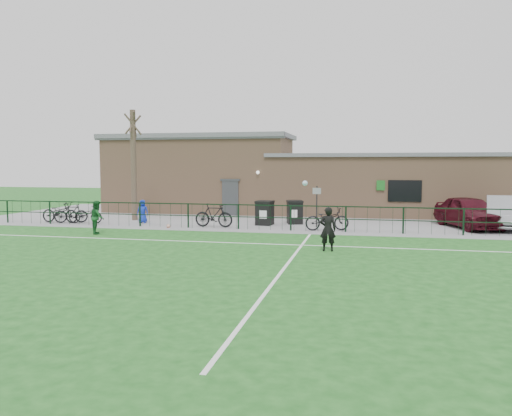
% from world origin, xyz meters
% --- Properties ---
extents(ground, '(90.00, 90.00, 0.00)m').
position_xyz_m(ground, '(0.00, 0.00, 0.00)').
color(ground, '#175019').
rests_on(ground, ground).
extents(paving_strip, '(34.00, 13.00, 0.02)m').
position_xyz_m(paving_strip, '(0.00, 13.50, 0.01)').
color(paving_strip, gray).
rests_on(paving_strip, ground).
extents(pitch_line_touch, '(28.00, 0.10, 0.01)m').
position_xyz_m(pitch_line_touch, '(0.00, 7.80, 0.00)').
color(pitch_line_touch, white).
rests_on(pitch_line_touch, ground).
extents(pitch_line_mid, '(28.00, 0.10, 0.01)m').
position_xyz_m(pitch_line_mid, '(0.00, 4.00, 0.00)').
color(pitch_line_mid, white).
rests_on(pitch_line_mid, ground).
extents(pitch_line_perp, '(0.10, 16.00, 0.01)m').
position_xyz_m(pitch_line_perp, '(2.00, 0.00, 0.00)').
color(pitch_line_perp, white).
rests_on(pitch_line_perp, ground).
extents(perimeter_fence, '(28.00, 0.10, 1.20)m').
position_xyz_m(perimeter_fence, '(0.00, 8.00, 0.60)').
color(perimeter_fence, black).
rests_on(perimeter_fence, ground).
extents(bare_tree, '(0.30, 0.30, 6.00)m').
position_xyz_m(bare_tree, '(-8.00, 10.50, 3.00)').
color(bare_tree, '#443529').
rests_on(bare_tree, ground).
extents(wheelie_bin_left, '(0.85, 0.93, 1.13)m').
position_xyz_m(wheelie_bin_left, '(-0.59, 9.82, 0.59)').
color(wheelie_bin_left, black).
rests_on(wheelie_bin_left, paving_strip).
extents(wheelie_bin_right, '(0.94, 1.00, 1.12)m').
position_xyz_m(wheelie_bin_right, '(0.82, 10.66, 0.58)').
color(wheelie_bin_right, black).
rests_on(wheelie_bin_right, paving_strip).
extents(sign_post, '(0.07, 0.07, 2.00)m').
position_xyz_m(sign_post, '(2.05, 9.56, 1.02)').
color(sign_post, black).
rests_on(sign_post, paving_strip).
extents(car_maroon, '(3.08, 4.87, 1.54)m').
position_xyz_m(car_maroon, '(9.24, 10.70, 0.79)').
color(car_maroon, '#420B16').
rests_on(car_maroon, paving_strip).
extents(car_silver, '(2.55, 4.92, 1.54)m').
position_xyz_m(car_silver, '(10.89, 10.93, 0.79)').
color(car_silver, '#9DA0A4').
rests_on(car_silver, paving_strip).
extents(bicycle_a, '(2.07, 0.74, 1.08)m').
position_xyz_m(bicycle_a, '(-11.28, 8.55, 0.56)').
color(bicycle_a, black).
rests_on(bicycle_a, paving_strip).
extents(bicycle_b, '(1.74, 1.10, 1.02)m').
position_xyz_m(bicycle_b, '(-10.68, 8.60, 0.53)').
color(bicycle_b, black).
rests_on(bicycle_b, paving_strip).
extents(bicycle_c, '(1.83, 0.85, 0.93)m').
position_xyz_m(bicycle_c, '(-9.83, 8.58, 0.48)').
color(bicycle_c, black).
rests_on(bicycle_c, paving_strip).
extents(bicycle_d, '(1.95, 0.65, 1.15)m').
position_xyz_m(bicycle_d, '(-2.85, 8.44, 0.60)').
color(bicycle_d, black).
rests_on(bicycle_d, paving_strip).
extents(bicycle_e, '(2.15, 1.27, 1.07)m').
position_xyz_m(bicycle_e, '(2.64, 8.34, 0.55)').
color(bicycle_e, black).
rests_on(bicycle_e, paving_strip).
extents(spectator_child, '(0.66, 0.51, 1.22)m').
position_xyz_m(spectator_child, '(-6.96, 9.26, 0.63)').
color(spectator_child, '#122BAD').
rests_on(spectator_child, paving_strip).
extents(goalkeeper_kick, '(1.55, 3.05, 2.41)m').
position_xyz_m(goalkeeper_kick, '(3.01, 3.00, 0.83)').
color(goalkeeper_kick, black).
rests_on(goalkeeper_kick, ground).
extents(outfield_player, '(0.82, 0.89, 1.47)m').
position_xyz_m(outfield_player, '(-7.26, 5.29, 0.73)').
color(outfield_player, '#164F21').
rests_on(outfield_player, ground).
extents(ball_ground, '(0.20, 0.20, 0.20)m').
position_xyz_m(ball_ground, '(-4.90, 7.70, 0.10)').
color(ball_ground, silver).
rests_on(ball_ground, ground).
extents(clubhouse, '(24.25, 5.40, 4.96)m').
position_xyz_m(clubhouse, '(-0.88, 16.50, 2.22)').
color(clubhouse, tan).
rests_on(clubhouse, ground).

